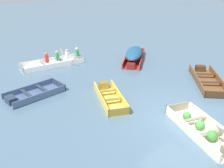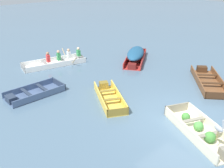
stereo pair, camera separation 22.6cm
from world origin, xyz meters
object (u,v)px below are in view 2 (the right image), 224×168
(skiff_yellow_mid_moored, at_px, (109,97))
(heron_on_dinghy, at_px, (219,128))
(skiff_slate_blue_far_moored, at_px, (32,93))
(skiff_wooden_brown_near_moored, at_px, (208,80))
(dinghy_cream_foreground, at_px, (202,132))
(skiff_red_outer_moored, at_px, (136,55))
(rowboat_white_with_crew, at_px, (58,61))

(skiff_yellow_mid_moored, relative_size, heron_on_dinghy, 3.52)
(skiff_slate_blue_far_moored, bearing_deg, skiff_wooden_brown_near_moored, -31.61)
(dinghy_cream_foreground, xyz_separation_m, skiff_yellow_mid_moored, (-0.66, 4.26, -0.04))
(dinghy_cream_foreground, distance_m, skiff_slate_blue_far_moored, 7.57)
(dinghy_cream_foreground, height_order, skiff_slate_blue_far_moored, dinghy_cream_foreground)
(skiff_wooden_brown_near_moored, distance_m, skiff_red_outer_moored, 4.87)
(skiff_slate_blue_far_moored, relative_size, rowboat_white_with_crew, 0.67)
(skiff_slate_blue_far_moored, xyz_separation_m, rowboat_white_with_crew, (3.11, 2.96, 0.10))
(skiff_red_outer_moored, distance_m, heron_on_dinghy, 9.04)
(skiff_wooden_brown_near_moored, height_order, skiff_slate_blue_far_moored, skiff_wooden_brown_near_moored)
(skiff_slate_blue_far_moored, relative_size, heron_on_dinghy, 3.16)
(dinghy_cream_foreground, height_order, skiff_red_outer_moored, skiff_red_outer_moored)
(skiff_red_outer_moored, distance_m, rowboat_white_with_crew, 4.91)
(skiff_yellow_mid_moored, distance_m, skiff_red_outer_moored, 5.50)
(skiff_yellow_mid_moored, xyz_separation_m, skiff_slate_blue_far_moored, (-2.46, 2.63, -0.02))
(rowboat_white_with_crew, height_order, heron_on_dinghy, heron_on_dinghy)
(rowboat_white_with_crew, bearing_deg, skiff_red_outer_moored, -34.33)
(dinghy_cream_foreground, distance_m, skiff_yellow_mid_moored, 4.31)
(dinghy_cream_foreground, bearing_deg, skiff_red_outer_moored, 60.33)
(skiff_red_outer_moored, xyz_separation_m, rowboat_white_with_crew, (-4.05, 2.77, -0.23))
(dinghy_cream_foreground, distance_m, skiff_red_outer_moored, 8.17)
(skiff_wooden_brown_near_moored, height_order, rowboat_white_with_crew, rowboat_white_with_crew)
(skiff_yellow_mid_moored, height_order, rowboat_white_with_crew, rowboat_white_with_crew)
(skiff_yellow_mid_moored, relative_size, rowboat_white_with_crew, 0.75)
(skiff_red_outer_moored, bearing_deg, skiff_slate_blue_far_moored, -178.42)
(skiff_wooden_brown_near_moored, relative_size, skiff_red_outer_moored, 1.00)
(dinghy_cream_foreground, xyz_separation_m, skiff_slate_blue_far_moored, (-3.12, 6.89, -0.05))
(skiff_yellow_mid_moored, bearing_deg, skiff_wooden_brown_near_moored, -21.61)
(skiff_yellow_mid_moored, xyz_separation_m, heron_on_dinghy, (0.20, -5.00, 0.77))
(skiff_yellow_mid_moored, height_order, skiff_slate_blue_far_moored, skiff_yellow_mid_moored)
(rowboat_white_with_crew, distance_m, heron_on_dinghy, 10.63)
(skiff_wooden_brown_near_moored, height_order, heron_on_dinghy, heron_on_dinghy)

